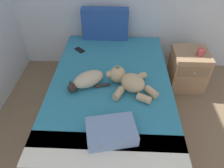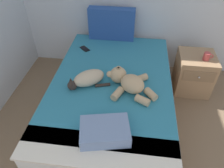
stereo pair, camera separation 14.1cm
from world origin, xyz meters
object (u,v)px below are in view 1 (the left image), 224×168
(bed, at_px, (111,98))
(throw_pillow, at_px, (111,131))
(teddy_bear, at_px, (128,81))
(cat, at_px, (87,80))
(nightstand, at_px, (188,69))
(mug, at_px, (201,52))
(cell_phone, at_px, (80,50))
(patterned_cushion, at_px, (105,24))

(bed, height_order, throw_pillow, throw_pillow)
(throw_pillow, bearing_deg, teddy_bear, 76.75)
(cat, bearing_deg, teddy_bear, -0.66)
(bed, height_order, nightstand, same)
(teddy_bear, distance_m, mug, 1.12)
(bed, bearing_deg, cell_phone, 126.28)
(teddy_bear, distance_m, throw_pillow, 0.64)
(teddy_bear, relative_size, mug, 4.51)
(bed, distance_m, patterned_cushion, 1.06)
(cat, bearing_deg, cell_phone, 105.59)
(patterned_cushion, height_order, cell_phone, patterned_cushion)
(bed, relative_size, patterned_cushion, 3.29)
(teddy_bear, bearing_deg, cat, 179.34)
(teddy_bear, xyz_separation_m, cell_phone, (-0.62, 0.70, -0.08))
(teddy_bear, height_order, throw_pillow, teddy_bear)
(teddy_bear, xyz_separation_m, throw_pillow, (-0.15, -0.62, -0.03))
(teddy_bear, relative_size, cell_phone, 3.48)
(cat, height_order, cell_phone, cat)
(bed, relative_size, cell_phone, 13.25)
(mug, bearing_deg, teddy_bear, -144.93)
(cat, xyz_separation_m, nightstand, (1.27, 0.71, -0.34))
(bed, relative_size, teddy_bear, 3.81)
(bed, xyz_separation_m, teddy_bear, (0.18, -0.10, 0.35))
(bed, distance_m, nightstand, 1.20)
(cell_phone, xyz_separation_m, throw_pillow, (0.48, -1.32, 0.05))
(throw_pillow, bearing_deg, cat, 114.27)
(teddy_bear, relative_size, throw_pillow, 1.35)
(bed, height_order, cell_phone, cell_phone)
(bed, height_order, teddy_bear, teddy_bear)
(bed, relative_size, throw_pillow, 5.15)
(nightstand, height_order, mug, mug)
(nightstand, relative_size, mug, 4.45)
(teddy_bear, bearing_deg, mug, 35.07)
(mug, bearing_deg, cell_phone, 178.08)
(bed, relative_size, nightstand, 3.86)
(cat, xyz_separation_m, teddy_bear, (0.43, -0.00, 0.01))
(bed, relative_size, mug, 17.18)
(teddy_bear, bearing_deg, patterned_cushion, 106.42)
(throw_pillow, xyz_separation_m, nightstand, (0.99, 1.33, -0.32))
(throw_pillow, bearing_deg, nightstand, 53.33)
(patterned_cushion, bearing_deg, bed, -82.62)
(throw_pillow, height_order, nightstand, throw_pillow)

